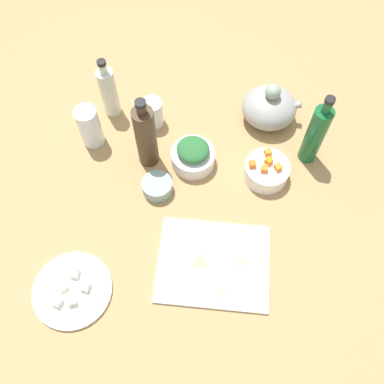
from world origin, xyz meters
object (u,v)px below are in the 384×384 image
Objects in this scene: bottle_1 at (316,134)px; bottle_0 at (109,91)px; teapot at (269,107)px; cutting_board at (213,263)px; bottle_2 at (146,136)px; bowl_greens at (193,158)px; drinking_glass_0 at (90,127)px; bowl_small_side at (157,186)px; plate_tofu at (72,290)px; drinking_glass_1 at (153,113)px; bowl_carrots at (266,171)px.

bottle_0 is at bearing 167.89° from bottle_1.
cutting_board is at bearing -106.67° from teapot.
bottle_2 reaches higher than teapot.
bottle_2 is (-13.21, 0.31, 9.00)cm from bowl_greens.
bottle_1 reaches higher than drinking_glass_0.
bottle_0 is (-17.30, 27.86, 7.17)cm from bowl_small_side.
plate_tofu is 49.88cm from bowl_greens.
bowl_greens is at bearing 55.50° from plate_tofu.
cutting_board is 32.40cm from bowl_greens.
teapot reaches higher than drinking_glass_1.
cutting_board is at bearing -76.54° from bowl_greens.
plate_tofu is 1.58× the size of bowl_carrots.
bowl_carrots is at bearing -147.74° from bottle_1.
bottle_2 is at bearing 70.06° from plate_tofu.
bottle_1 is 2.84× the size of drinking_glass_1.
drinking_glass_1 is (-13.41, 14.24, 2.06)cm from bowl_greens.
bowl_small_side is 0.33× the size of bottle_2.
bottle_0 is (-34.39, 49.18, 8.70)cm from cutting_board.
bottle_2 is (-35.56, -17.73, 5.99)cm from teapot.
bowl_greens is at bearing -33.43° from bottle_0.
drinking_glass_0 is 19.60cm from drinking_glass_1.
cutting_board is 37.03cm from plate_tofu.
bowl_carrots is (14.03, 28.16, 2.24)cm from cutting_board.
teapot is 0.84× the size of bottle_0.
drinking_glass_0 is (-65.10, 1.20, -4.17)cm from bottle_1.
cutting_board is 1.12× the size of bottle_2.
bowl_carrots is at bearing 63.52° from cutting_board.
bottle_1 is (43.69, 14.78, 9.12)cm from bowl_small_side.
bowl_small_side is 24.81cm from drinking_glass_1.
bottle_0 is at bearing 146.57° from bowl_greens.
teapot is at bearing 12.88° from drinking_glass_0.
drinking_glass_1 is at bearing 25.55° from drinking_glass_0.
bowl_greens is at bearing -1.36° from bottle_2.
bottle_1 reaches higher than bottle_0.
plate_tofu is 1.46× the size of drinking_glass_0.
bottle_2 reaches higher than bowl_small_side.
teapot is at bearing 73.33° from cutting_board.
drinking_glass_1 is at bearing 75.00° from plate_tofu.
plate_tofu is 36.17cm from bowl_small_side.
bottle_2 is 15.56cm from drinking_glass_1.
bowl_greens reaches higher than cutting_board.
bowl_small_side is 14.59cm from bottle_2.
bowl_greens is at bearing 171.31° from bowl_carrots.
bowl_greens is at bearing 46.68° from bowl_small_side.
bottle_1 is (12.58, 7.94, 8.42)cm from bowl_carrots.
plate_tofu is 2.33× the size of bowl_small_side.
bottle_1 is at bearing 32.26° from bowl_carrots.
bowl_small_side is 0.40× the size of bottle_0.
bottle_2 is at bearing 109.29° from bowl_small_side.
drinking_glass_0 reaches higher than drinking_glass_1.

